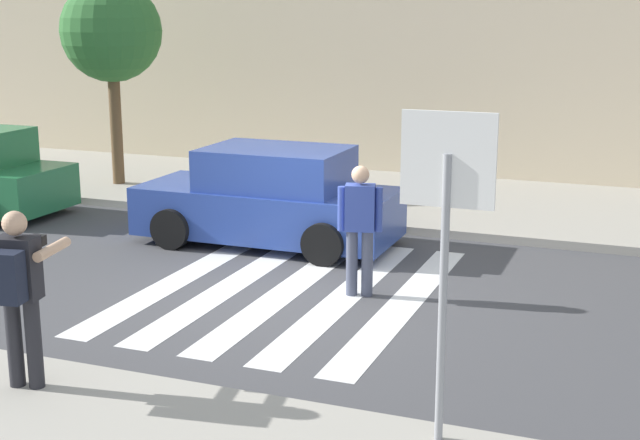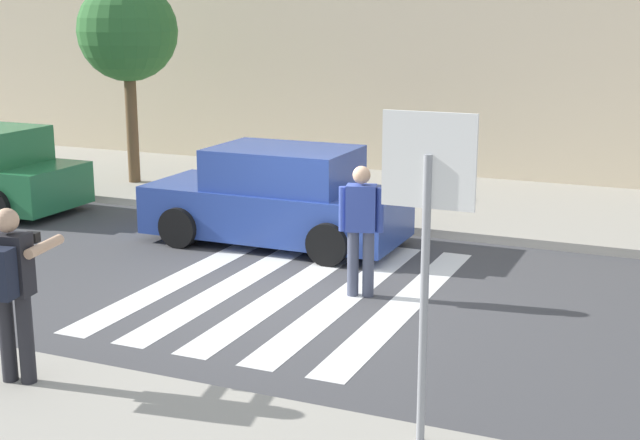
{
  "view_description": "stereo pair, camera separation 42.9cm",
  "coord_description": "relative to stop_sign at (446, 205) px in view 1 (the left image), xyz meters",
  "views": [
    {
      "loc": [
        4.49,
        -10.25,
        3.69
      ],
      "look_at": [
        0.6,
        -0.2,
        1.1
      ],
      "focal_mm": 50.0,
      "sensor_mm": 36.0,
      "label": 1
    },
    {
      "loc": [
        4.89,
        -10.09,
        3.69
      ],
      "look_at": [
        0.6,
        -0.2,
        1.1
      ],
      "focal_mm": 50.0,
      "sensor_mm": 36.0,
      "label": 2
    }
  ],
  "objects": [
    {
      "name": "stop_sign",
      "position": [
        0.0,
        0.0,
        0.0
      ],
      "size": [
        0.76,
        0.08,
        2.76
      ],
      "color": "gray",
      "rests_on": "sidewalk_near"
    },
    {
      "name": "ground_plane",
      "position": [
        -2.94,
        3.48,
        -2.16
      ],
      "size": [
        120.0,
        120.0,
        0.0
      ],
      "primitive_type": "plane",
      "color": "#424244"
    },
    {
      "name": "crosswalk_stripe_2",
      "position": [
        -2.94,
        3.68,
        -2.15
      ],
      "size": [
        0.44,
        5.2,
        0.01
      ],
      "primitive_type": "cube",
      "color": "silver",
      "rests_on": "ground"
    },
    {
      "name": "crosswalk_stripe_1",
      "position": [
        -3.74,
        3.68,
        -2.15
      ],
      "size": [
        0.44,
        5.2,
        0.01
      ],
      "primitive_type": "cube",
      "color": "silver",
      "rests_on": "ground"
    },
    {
      "name": "sidewalk_far",
      "position": [
        -2.94,
        9.48,
        -2.09
      ],
      "size": [
        60.0,
        4.8,
        0.14
      ],
      "primitive_type": "cube",
      "color": "#9E998C",
      "rests_on": "ground"
    },
    {
      "name": "crosswalk_stripe_0",
      "position": [
        -4.54,
        3.68,
        -2.15
      ],
      "size": [
        0.44,
        5.2,
        0.01
      ],
      "primitive_type": "cube",
      "color": "silver",
      "rests_on": "ground"
    },
    {
      "name": "pedestrian_crossing",
      "position": [
        -1.99,
        3.79,
        -1.18
      ],
      "size": [
        0.56,
        0.33,
        1.72
      ],
      "color": "#474C60",
      "rests_on": "ground"
    },
    {
      "name": "street_tree_west",
      "position": [
        -8.84,
        8.56,
        1.03
      ],
      "size": [
        2.01,
        2.01,
        4.08
      ],
      "color": "brown",
      "rests_on": "sidewalk_far"
    },
    {
      "name": "photographer_with_backpack",
      "position": [
        -3.94,
        -0.41,
        -0.99
      ],
      "size": [
        0.68,
        0.91,
        1.72
      ],
      "color": "#232328",
      "rests_on": "sidewalk_near"
    },
    {
      "name": "crosswalk_stripe_4",
      "position": [
        -1.34,
        3.68,
        -2.15
      ],
      "size": [
        0.44,
        5.2,
        0.01
      ],
      "primitive_type": "cube",
      "color": "silver",
      "rests_on": "ground"
    },
    {
      "name": "crosswalk_stripe_3",
      "position": [
        -2.14,
        3.68,
        -2.15
      ],
      "size": [
        0.44,
        5.2,
        0.01
      ],
      "primitive_type": "cube",
      "color": "silver",
      "rests_on": "ground"
    },
    {
      "name": "building_facade_far",
      "position": [
        -2.94,
        13.88,
        1.62
      ],
      "size": [
        56.0,
        4.0,
        7.55
      ],
      "primitive_type": "cube",
      "color": "beige",
      "rests_on": "ground"
    },
    {
      "name": "parked_car_blue",
      "position": [
        -4.16,
        5.78,
        -1.43
      ],
      "size": [
        4.1,
        1.92,
        1.55
      ],
      "color": "#284293",
      "rests_on": "ground"
    }
  ]
}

